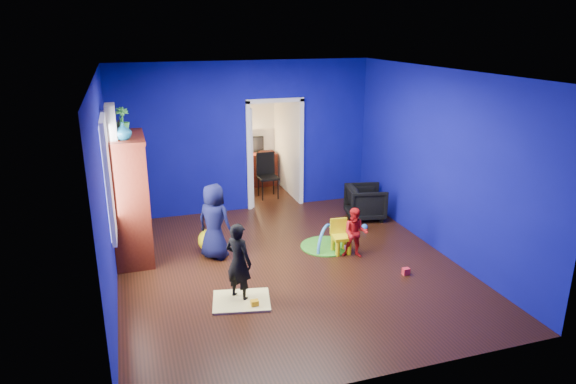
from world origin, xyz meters
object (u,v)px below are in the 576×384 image
object	(u,v)px
child_navy	(214,222)
toddler_red	(355,233)
kid_chair	(341,238)
armchair	(366,202)
folding_chair	(268,177)
tv_armoire	(130,199)
crt_tv	(132,196)
vase	(123,131)
study_desk	(257,169)
hopper_ball	(210,240)
play_mat	(326,246)
child_black	(239,262)

from	to	relation	value
child_navy	toddler_red	world-z (taller)	child_navy
toddler_red	kid_chair	world-z (taller)	toddler_red
armchair	folding_chair	world-z (taller)	folding_chair
tv_armoire	crt_tv	distance (m)	0.06
vase	tv_armoire	size ratio (longest dim) A/B	0.13
toddler_red	study_desk	world-z (taller)	toddler_red
toddler_red	vase	distance (m)	3.80
hopper_ball	study_desk	distance (m)	3.72
kid_chair	play_mat	bearing A→B (deg)	122.23
child_navy	folding_chair	size ratio (longest dim) A/B	1.31
folding_chair	armchair	bearing A→B (deg)	-50.95
tv_armoire	crt_tv	world-z (taller)	tv_armoire
toddler_red	play_mat	distance (m)	0.70
child_navy	folding_chair	world-z (taller)	child_navy
play_mat	folding_chair	world-z (taller)	folding_chair
toddler_red	tv_armoire	bearing A→B (deg)	-172.10
toddler_red	vase	size ratio (longest dim) A/B	3.27
armchair	study_desk	distance (m)	3.07
armchair	play_mat	world-z (taller)	armchair
hopper_ball	kid_chair	distance (m)	2.13
crt_tv	kid_chair	bearing A→B (deg)	-15.21
child_black	armchair	bearing A→B (deg)	-92.60
toddler_red	play_mat	bearing A→B (deg)	146.81
play_mat	crt_tv	bearing A→B (deg)	169.34
child_black	hopper_ball	size ratio (longest dim) A/B	2.83
child_navy	study_desk	size ratio (longest dim) A/B	1.37
vase	kid_chair	bearing A→B (deg)	-9.87
child_black	folding_chair	distance (m)	4.29
kid_chair	folding_chair	world-z (taller)	folding_chair
study_desk	play_mat	bearing A→B (deg)	-86.85
study_desk	tv_armoire	bearing A→B (deg)	-131.52
armchair	tv_armoire	world-z (taller)	tv_armoire
play_mat	armchair	bearing A→B (deg)	40.06
vase	study_desk	xyz separation A→B (m)	(2.82, 3.49, -1.71)
armchair	hopper_ball	distance (m)	3.14
toddler_red	crt_tv	distance (m)	3.50
play_mat	tv_armoire	bearing A→B (deg)	169.48
kid_chair	study_desk	bearing A→B (deg)	100.14
tv_armoire	toddler_red	bearing A→B (deg)	-17.56
vase	study_desk	distance (m)	4.80
toddler_red	tv_armoire	xyz separation A→B (m)	(-3.32, 1.05, 0.57)
child_black	toddler_red	world-z (taller)	child_black
tv_armoire	study_desk	bearing A→B (deg)	48.48
armchair	kid_chair	distance (m)	1.70
hopper_ball	vase	bearing A→B (deg)	-172.61
crt_tv	folding_chair	bearing A→B (deg)	38.68
kid_chair	folding_chair	distance (m)	3.11
armchair	child_black	bearing A→B (deg)	138.99
folding_chair	child_navy	bearing A→B (deg)	-121.38
armchair	vase	bearing A→B (deg)	111.91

